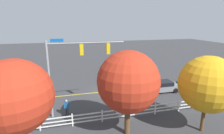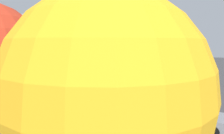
{
  "view_description": "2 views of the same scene",
  "coord_description": "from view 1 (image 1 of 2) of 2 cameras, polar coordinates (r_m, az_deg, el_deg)",
  "views": [
    {
      "loc": [
        4.93,
        20.6,
        8.67
      ],
      "look_at": [
        -0.36,
        0.46,
        3.34
      ],
      "focal_mm": 28.22,
      "sensor_mm": 36.0,
      "label": 1
    },
    {
      "loc": [
        -7.28,
        13.8,
        5.1
      ],
      "look_at": [
        -0.67,
        -0.24,
        3.09
      ],
      "focal_mm": 30.72,
      "sensor_mm": 36.0,
      "label": 2
    }
  ],
  "objects": [
    {
      "name": "tree_0",
      "position": [
        13.13,
        5.28,
        -4.81
      ],
      "size": [
        4.7,
        4.7,
        6.74
      ],
      "color": "brown",
      "rests_on": "ground_plane"
    },
    {
      "name": "ground_plane",
      "position": [
        22.89,
        -1.18,
        -7.9
      ],
      "size": [
        120.0,
        120.0,
        0.0
      ],
      "primitive_type": "plane",
      "color": "#38383A"
    },
    {
      "name": "tree_1",
      "position": [
        10.26,
        -28.91,
        -8.61
      ],
      "size": [
        3.91,
        3.91,
        6.97
      ],
      "color": "brown",
      "rests_on": "ground_plane"
    },
    {
      "name": "car_2",
      "position": [
        26.41,
        25.47,
        -4.73
      ],
      "size": [
        4.73,
        1.92,
        1.41
      ],
      "rotation": [
        0.0,
        0.0,
        -0.02
      ],
      "color": "#0C4C2D",
      "rests_on": "ground_plane"
    },
    {
      "name": "car_1",
      "position": [
        23.46,
        15.6,
        -6.11
      ],
      "size": [
        4.76,
        1.99,
        1.37
      ],
      "rotation": [
        0.0,
        0.0,
        -0.02
      ],
      "color": "slate",
      "rests_on": "ground_plane"
    },
    {
      "name": "car_0",
      "position": [
        24.98,
        4.5,
        -4.43
      ],
      "size": [
        3.97,
        2.12,
        1.34
      ],
      "rotation": [
        0.0,
        0.0,
        3.18
      ],
      "color": "#0C4C2D",
      "rests_on": "ground_plane"
    },
    {
      "name": "pedestrian",
      "position": [
        17.43,
        -14.48,
        -12.5
      ],
      "size": [
        0.46,
        0.37,
        1.69
      ],
      "rotation": [
        0.0,
        0.0,
        1.25
      ],
      "color": "#3F3F42",
      "rests_on": "ground_plane"
    },
    {
      "name": "lane_center_stripe",
      "position": [
        24.07,
        8.19,
        -6.9
      ],
      "size": [
        28.0,
        0.16,
        0.01
      ],
      "primitive_type": "cube",
      "color": "gold",
      "rests_on": "ground_plane"
    },
    {
      "name": "signal_assembly",
      "position": [
        16.27,
        -12.94,
        1.34
      ],
      "size": [
        7.02,
        0.38,
        7.29
      ],
      "color": "gray",
      "rests_on": "ground_plane"
    },
    {
      "name": "white_rail_fence",
      "position": [
        17.85,
        13.84,
        -12.97
      ],
      "size": [
        26.1,
        0.1,
        1.15
      ],
      "color": "white",
      "rests_on": "ground_plane"
    },
    {
      "name": "tree_2",
      "position": [
        15.42,
        28.6,
        -4.92
      ],
      "size": [
        4.4,
        4.4,
        6.25
      ],
      "color": "brown",
      "rests_on": "ground_plane"
    }
  ]
}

